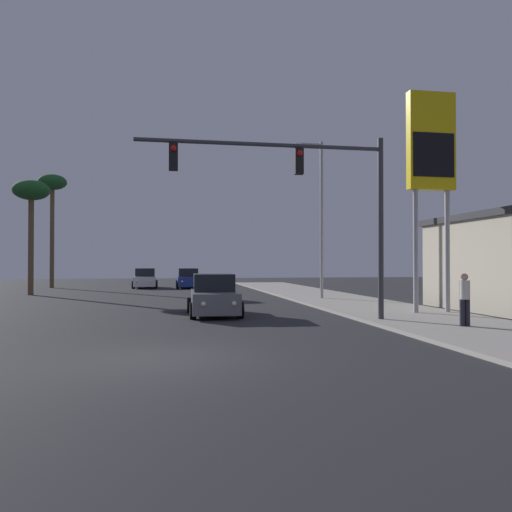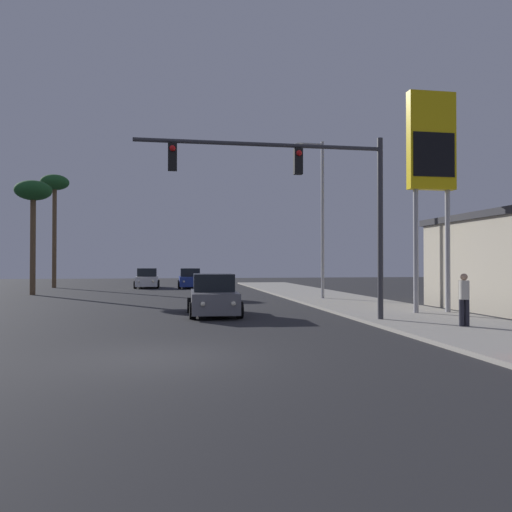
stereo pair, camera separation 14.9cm
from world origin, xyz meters
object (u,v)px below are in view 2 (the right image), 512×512
(palm_tree_mid, at_px, (33,196))
(car_blue, at_px, (190,279))
(traffic_light_mast, at_px, (310,187))
(gas_station_sign, at_px, (431,153))
(car_grey, at_px, (214,296))
(pedestrian_on_sidewalk, at_px, (464,297))
(car_white, at_px, (147,279))
(palm_tree_far, at_px, (55,189))
(street_lamp, at_px, (320,211))

(palm_tree_mid, bearing_deg, car_blue, 35.57)
(traffic_light_mast, bearing_deg, gas_station_sign, 19.01)
(car_blue, distance_m, palm_tree_mid, 14.40)
(car_blue, xyz_separation_m, palm_tree_mid, (-10.70, -7.65, 5.87))
(traffic_light_mast, height_order, palm_tree_mid, palm_tree_mid)
(gas_station_sign, relative_size, palm_tree_mid, 1.17)
(car_grey, xyz_separation_m, pedestrian_on_sidewalk, (7.47, -5.84, 0.27))
(car_white, bearing_deg, pedestrian_on_sidewalk, 110.20)
(car_grey, relative_size, palm_tree_mid, 0.57)
(car_grey, bearing_deg, palm_tree_mid, -52.52)
(pedestrian_on_sidewalk, bearing_deg, car_grey, 142.00)
(car_white, bearing_deg, traffic_light_mast, 103.55)
(car_blue, height_order, palm_tree_far, palm_tree_far)
(car_blue, xyz_separation_m, car_grey, (0.19, -22.63, 0.00))
(car_blue, distance_m, traffic_light_mast, 26.62)
(traffic_light_mast, bearing_deg, pedestrian_on_sidewalk, -28.48)
(car_white, bearing_deg, car_blue, 165.70)
(pedestrian_on_sidewalk, relative_size, palm_tree_mid, 0.22)
(street_lamp, height_order, pedestrian_on_sidewalk, street_lamp)
(traffic_light_mast, distance_m, gas_station_sign, 6.26)
(gas_station_sign, distance_m, palm_tree_mid, 25.67)
(pedestrian_on_sidewalk, bearing_deg, car_blue, 105.06)
(gas_station_sign, relative_size, pedestrian_on_sidewalk, 5.39)
(car_white, height_order, palm_tree_far, palm_tree_far)
(street_lamp, bearing_deg, car_blue, 114.16)
(traffic_light_mast, relative_size, palm_tree_mid, 1.14)
(traffic_light_mast, xyz_separation_m, palm_tree_far, (-14.86, 28.46, 3.71))
(car_white, xyz_separation_m, gas_station_sign, (12.59, -25.02, 5.86))
(gas_station_sign, bearing_deg, palm_tree_far, 127.76)
(car_grey, relative_size, car_white, 1.00)
(palm_tree_far, bearing_deg, car_grey, -64.81)
(traffic_light_mast, xyz_separation_m, pedestrian_on_sidewalk, (4.37, -2.37, -3.77))
(car_blue, xyz_separation_m, palm_tree_far, (-11.56, 2.35, 7.75))
(car_white, bearing_deg, car_grey, 98.38)
(car_white, relative_size, gas_station_sign, 0.48)
(car_white, height_order, palm_tree_mid, palm_tree_mid)
(palm_tree_far, bearing_deg, gas_station_sign, -52.24)
(car_white, distance_m, pedestrian_on_sidewalk, 31.44)
(street_lamp, relative_size, pedestrian_on_sidewalk, 5.39)
(palm_tree_far, bearing_deg, pedestrian_on_sidewalk, -58.05)
(gas_station_sign, xyz_separation_m, palm_tree_far, (-20.52, 26.50, 1.90))
(gas_station_sign, xyz_separation_m, palm_tree_mid, (-19.66, 16.50, 0.01))
(palm_tree_mid, bearing_deg, car_grey, -54.01)
(car_grey, relative_size, gas_station_sign, 0.48)
(car_white, height_order, street_lamp, street_lamp)
(car_grey, height_order, palm_tree_far, palm_tree_far)
(street_lamp, bearing_deg, palm_tree_far, 136.14)
(street_lamp, height_order, gas_station_sign, same)
(street_lamp, xyz_separation_m, pedestrian_on_sidewalk, (0.75, -13.08, -4.08))
(car_grey, height_order, traffic_light_mast, traffic_light_mast)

